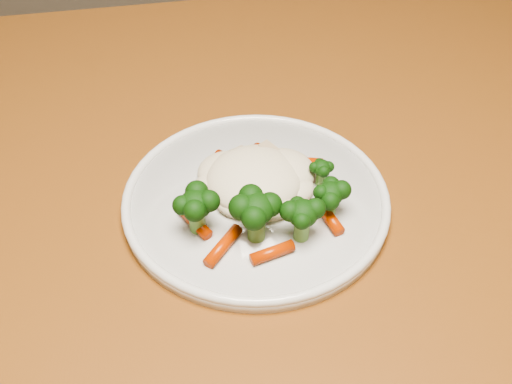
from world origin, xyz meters
TOP-DOWN VIEW (x-y plane):
  - dining_table at (0.08, -0.22)m, footprint 1.29×0.89m
  - plate at (-0.03, -0.28)m, footprint 0.28×0.28m
  - meal at (-0.02, -0.29)m, footprint 0.18×0.17m

SIDE VIEW (x-z plane):
  - dining_table at x=0.08m, z-range 0.28..1.03m
  - plate at x=-0.03m, z-range 0.75..0.76m
  - meal at x=-0.02m, z-range 0.76..0.81m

